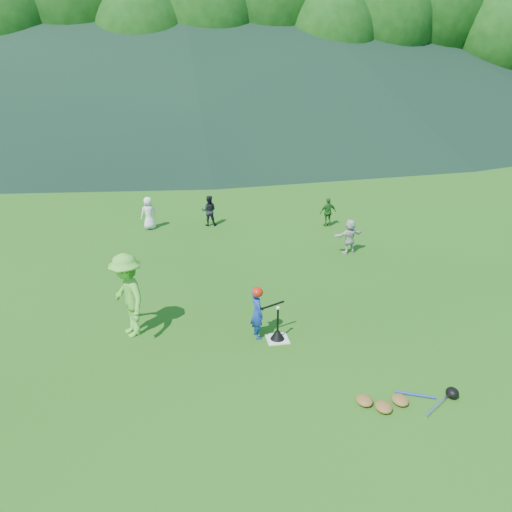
{
  "coord_description": "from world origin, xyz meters",
  "views": [
    {
      "loc": [
        -2.06,
        -8.8,
        5.45
      ],
      "look_at": [
        0.0,
        2.5,
        0.9
      ],
      "focal_mm": 35.0,
      "sensor_mm": 36.0,
      "label": 1
    }
  ],
  "objects_px": {
    "fielder_a": "(149,213)",
    "equipment_pile": "(400,400)",
    "adult_coach": "(128,296)",
    "fielder_b": "(209,211)",
    "fielder_d": "(349,236)",
    "fielder_c": "(328,212)",
    "batting_tee": "(278,334)",
    "home_plate": "(277,339)",
    "batter_child": "(257,313)"
  },
  "relations": [
    {
      "from": "home_plate",
      "to": "adult_coach",
      "type": "bearing_deg",
      "value": 165.52
    },
    {
      "from": "fielder_a",
      "to": "fielder_d",
      "type": "height_order",
      "value": "fielder_a"
    },
    {
      "from": "fielder_c",
      "to": "fielder_d",
      "type": "distance_m",
      "value": 2.6
    },
    {
      "from": "batting_tee",
      "to": "fielder_b",
      "type": "bearing_deg",
      "value": 94.91
    },
    {
      "from": "adult_coach",
      "to": "fielder_d",
      "type": "height_order",
      "value": "adult_coach"
    },
    {
      "from": "batter_child",
      "to": "fielder_b",
      "type": "bearing_deg",
      "value": -8.37
    },
    {
      "from": "equipment_pile",
      "to": "batting_tee",
      "type": "bearing_deg",
      "value": 123.66
    },
    {
      "from": "fielder_d",
      "to": "equipment_pile",
      "type": "bearing_deg",
      "value": 62.02
    },
    {
      "from": "adult_coach",
      "to": "equipment_pile",
      "type": "distance_m",
      "value": 5.66
    },
    {
      "from": "adult_coach",
      "to": "equipment_pile",
      "type": "xyz_separation_m",
      "value": [
        4.61,
        -3.18,
        -0.84
      ]
    },
    {
      "from": "fielder_b",
      "to": "equipment_pile",
      "type": "bearing_deg",
      "value": 110.84
    },
    {
      "from": "fielder_b",
      "to": "batting_tee",
      "type": "bearing_deg",
      "value": 103.29
    },
    {
      "from": "fielder_c",
      "to": "batting_tee",
      "type": "xyz_separation_m",
      "value": [
        -3.38,
        -7.09,
        -0.38
      ]
    },
    {
      "from": "fielder_b",
      "to": "equipment_pile",
      "type": "distance_m",
      "value": 10.58
    },
    {
      "from": "home_plate",
      "to": "adult_coach",
      "type": "height_order",
      "value": "adult_coach"
    },
    {
      "from": "adult_coach",
      "to": "batting_tee",
      "type": "bearing_deg",
      "value": 51.96
    },
    {
      "from": "batting_tee",
      "to": "batter_child",
      "type": "bearing_deg",
      "value": 153.52
    },
    {
      "from": "home_plate",
      "to": "batting_tee",
      "type": "bearing_deg",
      "value": 0.0
    },
    {
      "from": "home_plate",
      "to": "fielder_a",
      "type": "distance_m",
      "value": 8.37
    },
    {
      "from": "fielder_b",
      "to": "batting_tee",
      "type": "height_order",
      "value": "fielder_b"
    },
    {
      "from": "fielder_d",
      "to": "adult_coach",
      "type": "bearing_deg",
      "value": 16.01
    },
    {
      "from": "fielder_b",
      "to": "fielder_c",
      "type": "distance_m",
      "value": 4.14
    },
    {
      "from": "adult_coach",
      "to": "batter_child",
      "type": "bearing_deg",
      "value": 53.91
    },
    {
      "from": "fielder_a",
      "to": "equipment_pile",
      "type": "relative_size",
      "value": 0.62
    },
    {
      "from": "fielder_c",
      "to": "fielder_a",
      "type": "bearing_deg",
      "value": -14.96
    },
    {
      "from": "adult_coach",
      "to": "fielder_b",
      "type": "bearing_deg",
      "value": 138.37
    },
    {
      "from": "fielder_d",
      "to": "equipment_pile",
      "type": "relative_size",
      "value": 0.58
    },
    {
      "from": "fielder_d",
      "to": "fielder_a",
      "type": "bearing_deg",
      "value": -44.71
    },
    {
      "from": "home_plate",
      "to": "batter_child",
      "type": "distance_m",
      "value": 0.7
    },
    {
      "from": "batter_child",
      "to": "fielder_b",
      "type": "xyz_separation_m",
      "value": [
        -0.29,
        7.72,
        -0.02
      ]
    },
    {
      "from": "fielder_a",
      "to": "fielder_b",
      "type": "xyz_separation_m",
      "value": [
        2.05,
        0.03,
        -0.03
      ]
    },
    {
      "from": "batter_child",
      "to": "fielder_c",
      "type": "relative_size",
      "value": 1.1
    },
    {
      "from": "home_plate",
      "to": "adult_coach",
      "type": "xyz_separation_m",
      "value": [
        -3.01,
        0.78,
        0.9
      ]
    },
    {
      "from": "fielder_b",
      "to": "equipment_pile",
      "type": "xyz_separation_m",
      "value": [
        2.28,
        -10.32,
        -0.47
      ]
    },
    {
      "from": "fielder_b",
      "to": "fielder_a",
      "type": "bearing_deg",
      "value": 9.11
    },
    {
      "from": "home_plate",
      "to": "equipment_pile",
      "type": "distance_m",
      "value": 2.89
    },
    {
      "from": "batter_child",
      "to": "fielder_b",
      "type": "relative_size",
      "value": 1.04
    },
    {
      "from": "fielder_a",
      "to": "fielder_c",
      "type": "xyz_separation_m",
      "value": [
        6.11,
        -0.8,
        -0.06
      ]
    },
    {
      "from": "equipment_pile",
      "to": "home_plate",
      "type": "bearing_deg",
      "value": 123.66
    },
    {
      "from": "fielder_a",
      "to": "fielder_b",
      "type": "distance_m",
      "value": 2.06
    },
    {
      "from": "adult_coach",
      "to": "fielder_c",
      "type": "xyz_separation_m",
      "value": [
        6.38,
        6.31,
        -0.4
      ]
    },
    {
      "from": "batter_child",
      "to": "equipment_pile",
      "type": "relative_size",
      "value": 0.62
    },
    {
      "from": "fielder_d",
      "to": "batting_tee",
      "type": "height_order",
      "value": "fielder_d"
    },
    {
      "from": "home_plate",
      "to": "fielder_c",
      "type": "bearing_deg",
      "value": 64.54
    },
    {
      "from": "adult_coach",
      "to": "fielder_b",
      "type": "height_order",
      "value": "adult_coach"
    },
    {
      "from": "batting_tee",
      "to": "home_plate",
      "type": "bearing_deg",
      "value": 0.0
    },
    {
      "from": "fielder_a",
      "to": "fielder_d",
      "type": "relative_size",
      "value": 1.07
    },
    {
      "from": "home_plate",
      "to": "fielder_a",
      "type": "height_order",
      "value": "fielder_a"
    },
    {
      "from": "home_plate",
      "to": "batter_child",
      "type": "height_order",
      "value": "batter_child"
    },
    {
      "from": "home_plate",
      "to": "fielder_b",
      "type": "xyz_separation_m",
      "value": [
        -0.68,
        7.92,
        0.53
      ]
    }
  ]
}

